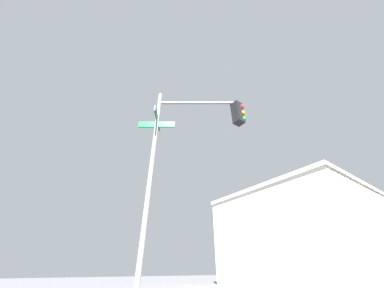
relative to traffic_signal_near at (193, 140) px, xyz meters
The scene contains 2 objects.
traffic_signal_near is the anchor object (origin of this frame).
building_stucco 26.81m from the traffic_signal_near, 109.27° to the left, with size 14.55×21.95×8.97m.
Camera 1 is at (-2.43, -9.21, 1.33)m, focal length 18.39 mm.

